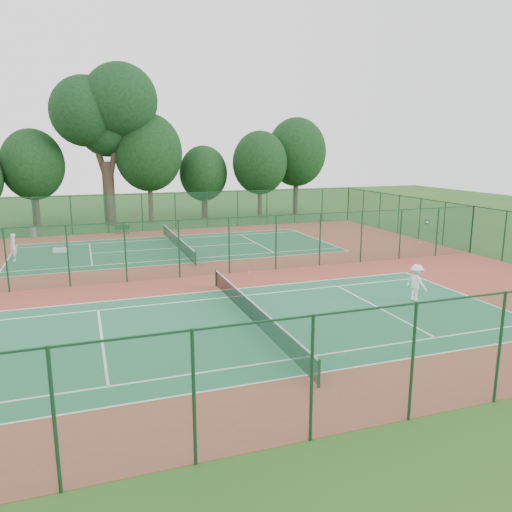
# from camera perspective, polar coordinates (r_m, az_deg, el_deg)

# --- Properties ---
(ground) EXTENTS (120.00, 120.00, 0.00)m
(ground) POSITION_cam_1_polar(r_m,az_deg,el_deg) (30.44, -5.83, -2.22)
(ground) COLOR #254F18
(ground) RESTS_ON ground
(red_pad) EXTENTS (40.00, 36.00, 0.01)m
(red_pad) POSITION_cam_1_polar(r_m,az_deg,el_deg) (30.44, -5.83, -2.21)
(red_pad) COLOR brown
(red_pad) RESTS_ON ground
(court_near) EXTENTS (23.77, 10.97, 0.01)m
(court_near) POSITION_cam_1_polar(r_m,az_deg,el_deg) (22.16, -0.27, -7.67)
(court_near) COLOR #206842
(court_near) RESTS_ON red_pad
(court_far) EXTENTS (23.77, 10.97, 0.01)m
(court_far) POSITION_cam_1_polar(r_m,az_deg,el_deg) (39.04, -8.96, 0.92)
(court_far) COLOR #1C5A36
(court_far) RESTS_ON red_pad
(fence_north) EXTENTS (40.00, 0.09, 3.50)m
(fence_north) POSITION_cam_1_polar(r_m,az_deg,el_deg) (47.54, -11.03, 4.97)
(fence_north) COLOR #1B5232
(fence_north) RESTS_ON ground
(fence_south) EXTENTS (40.00, 0.09, 3.50)m
(fence_south) POSITION_cam_1_polar(r_m,az_deg,el_deg) (13.94, 12.24, -12.61)
(fence_south) COLOR #1C5532
(fence_south) RESTS_ON ground
(fence_east) EXTENTS (0.09, 36.00, 3.50)m
(fence_east) POSITION_cam_1_polar(r_m,az_deg,el_deg) (39.70, 23.45, 2.80)
(fence_east) COLOR #1B5135
(fence_east) RESTS_ON ground
(fence_divider) EXTENTS (40.00, 0.09, 3.50)m
(fence_divider) POSITION_cam_1_polar(r_m,az_deg,el_deg) (30.05, -5.90, 1.03)
(fence_divider) COLOR #1C542D
(fence_divider) RESTS_ON ground
(tennis_net_near) EXTENTS (0.10, 12.90, 0.97)m
(tennis_net_near) POSITION_cam_1_polar(r_m,az_deg,el_deg) (21.98, -0.27, -6.37)
(tennis_net_near) COLOR #12341A
(tennis_net_near) RESTS_ON ground
(tennis_net_far) EXTENTS (0.10, 12.90, 0.97)m
(tennis_net_far) POSITION_cam_1_polar(r_m,az_deg,el_deg) (38.94, -8.98, 1.68)
(tennis_net_far) COLOR #153B20
(tennis_net_far) RESTS_ON ground
(player_near) EXTENTS (0.98, 1.34, 1.86)m
(player_near) POSITION_cam_1_polar(r_m,az_deg,el_deg) (26.34, 17.85, -2.90)
(player_near) COLOR white
(player_near) RESTS_ON court_near
(player_far) EXTENTS (0.54, 0.74, 1.87)m
(player_far) POSITION_cam_1_polar(r_m,az_deg,el_deg) (37.79, -26.00, 0.90)
(player_far) COLOR white
(player_far) RESTS_ON court_far
(trash_bin) EXTENTS (0.60, 0.60, 0.89)m
(trash_bin) POSITION_cam_1_polar(r_m,az_deg,el_deg) (46.83, -24.08, 2.41)
(trash_bin) COLOR slate
(trash_bin) RESTS_ON red_pad
(bench) EXTENTS (1.31, 0.47, 0.79)m
(bench) POSITION_cam_1_polar(r_m,az_deg,el_deg) (46.59, -15.06, 2.97)
(bench) COLOR black
(bench) RESTS_ON red_pad
(kit_bag) EXTENTS (0.95, 0.51, 0.34)m
(kit_bag) POSITION_cam_1_polar(r_m,az_deg,el_deg) (39.62, -21.53, 0.62)
(kit_bag) COLOR white
(kit_bag) RESTS_ON red_pad
(stray_ball_a) EXTENTS (0.07, 0.07, 0.07)m
(stray_ball_a) POSITION_cam_1_polar(r_m,az_deg,el_deg) (32.00, 5.26, -1.41)
(stray_ball_a) COLOR #C8D230
(stray_ball_a) RESTS_ON red_pad
(stray_ball_b) EXTENTS (0.08, 0.08, 0.08)m
(stray_ball_b) POSITION_cam_1_polar(r_m,az_deg,el_deg) (31.28, 3.21, -1.70)
(stray_ball_b) COLOR gold
(stray_ball_b) RESTS_ON red_pad
(stray_ball_c) EXTENTS (0.07, 0.07, 0.07)m
(stray_ball_c) POSITION_cam_1_polar(r_m,az_deg,el_deg) (30.91, -0.88, -1.85)
(stray_ball_c) COLOR #DDF138
(stray_ball_c) RESTS_ON red_pad
(big_tree) EXTENTS (10.19, 7.46, 15.65)m
(big_tree) POSITION_cam_1_polar(r_m,az_deg,el_deg) (52.23, -16.87, 15.57)
(big_tree) COLOR #35281D
(big_tree) RESTS_ON ground
(evergreen_row) EXTENTS (39.00, 5.00, 12.00)m
(evergreen_row) POSITION_cam_1_polar(r_m,az_deg,el_deg) (53.98, -11.42, 3.91)
(evergreen_row) COLOR black
(evergreen_row) RESTS_ON ground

